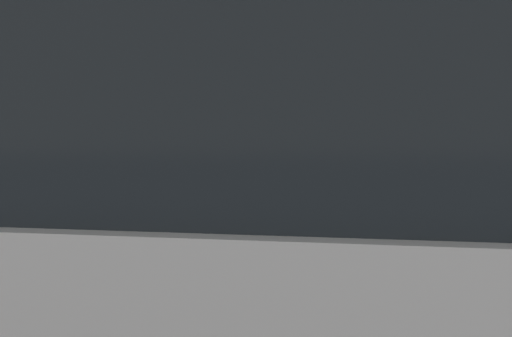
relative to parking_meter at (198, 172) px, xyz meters
name	(u,v)px	position (x,y,z in m)	size (l,w,h in m)	color
parking_meter	(198,172)	(0.00, 0.00, 0.00)	(0.15, 0.16, 1.44)	slate
pedestrian_at_meter	(339,193)	(0.60, 0.12, -0.09)	(0.60, 0.51, 1.63)	slate
parked_sedan_silver	(215,292)	(0.63, -1.43, -0.29)	(4.62, 1.87, 1.76)	#B7BABF
background_railing	(293,207)	(-0.14, 1.89, -0.27)	(24.06, 0.06, 1.02)	black
backdrop_wall	(360,131)	(-0.14, 3.73, 0.21)	(32.00, 0.50, 2.74)	brown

